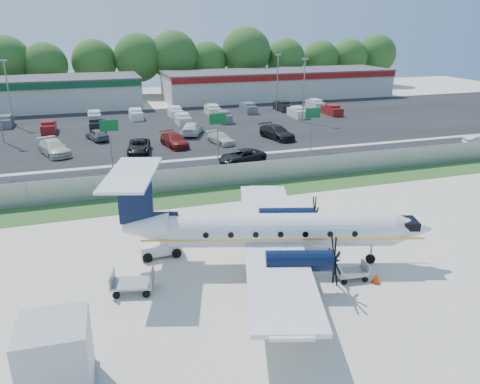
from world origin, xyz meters
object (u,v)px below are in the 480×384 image
object	(u,v)px
pushback_tug	(161,245)
baggage_cart_far	(351,272)
aircraft	(274,230)
baggage_cart_near	(133,283)
service_container	(57,360)

from	to	relation	value
pushback_tug	baggage_cart_far	world-z (taller)	pushback_tug
pushback_tug	aircraft	bearing A→B (deg)	-28.62
pushback_tug	baggage_cart_near	bearing A→B (deg)	-118.93
pushback_tug	baggage_cart_near	size ratio (longest dim) A/B	1.02
aircraft	service_container	size ratio (longest dim) A/B	6.13
pushback_tug	baggage_cart_far	distance (m)	11.64
baggage_cart_near	aircraft	bearing A→B (deg)	3.59
baggage_cart_near	service_container	world-z (taller)	service_container
baggage_cart_far	baggage_cart_near	bearing A→B (deg)	168.39
baggage_cart_near	baggage_cart_far	xyz separation A→B (m)	(11.91, -2.45, -0.11)
baggage_cart_near	baggage_cart_far	bearing A→B (deg)	-11.61
pushback_tug	service_container	distance (m)	11.86
aircraft	baggage_cart_near	bearing A→B (deg)	-176.41
aircraft	baggage_cart_far	world-z (taller)	aircraft
aircraft	baggage_cart_near	distance (m)	8.56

